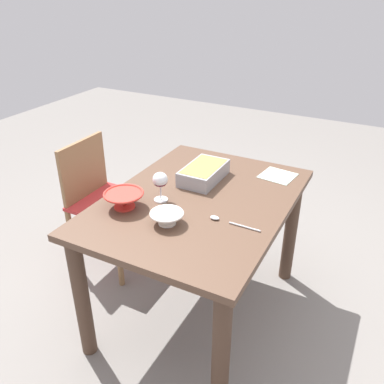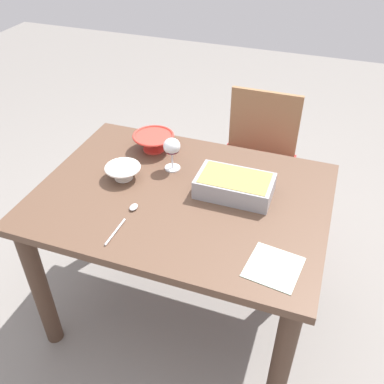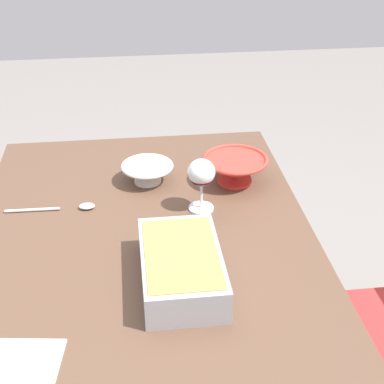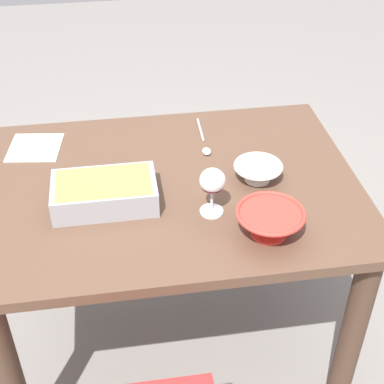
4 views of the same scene
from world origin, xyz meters
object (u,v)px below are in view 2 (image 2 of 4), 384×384
dining_table (182,219)px  small_bowl (154,141)px  chair (257,159)px  casserole_dish (235,185)px  napkin (274,267)px  serving_spoon (128,215)px  mixing_bowl (123,171)px  wine_glass (172,148)px

dining_table → small_bowl: bearing=-48.7°
chair → casserole_dish: (-0.04, 0.72, 0.32)m
napkin → serving_spoon: bearing=-7.0°
dining_table → serving_spoon: 0.29m
casserole_dish → mixing_bowl: (0.48, 0.05, -0.01)m
chair → wine_glass: wine_glass is taller
dining_table → casserole_dish: casserole_dish is taller
serving_spoon → dining_table: bearing=-125.5°
casserole_dish → mixing_bowl: bearing=6.1°
mixing_bowl → napkin: (-0.71, 0.30, -0.03)m
chair → serving_spoon: bearing=72.8°
dining_table → mixing_bowl: bearing=-4.7°
serving_spoon → napkin: (-0.58, 0.07, -0.01)m
dining_table → napkin: (-0.44, 0.28, 0.14)m
dining_table → casserole_dish: 0.28m
small_bowl → napkin: bearing=140.8°
dining_table → chair: chair is taller
wine_glass → mixing_bowl: wine_glass is taller
napkin → mixing_bowl: bearing=-22.7°
chair → small_bowl: bearing=51.3°
casserole_dish → chair: bearing=-86.8°
casserole_dish → serving_spoon: 0.45m
wine_glass → serving_spoon: (0.04, 0.36, -0.10)m
casserole_dish → serving_spoon: (0.35, 0.28, -0.04)m
wine_glass → mixing_bowl: bearing=38.6°
mixing_bowl → serving_spoon: (-0.13, 0.23, -0.03)m
dining_table → casserole_dish: size_ratio=3.87×
chair → casserole_dish: bearing=93.2°
dining_table → chair: bearing=-101.7°
mixing_bowl → chair: bearing=-119.8°
chair → wine_glass: 0.78m
chair → serving_spoon: size_ratio=3.42×
wine_glass → napkin: size_ratio=0.85×
dining_table → wine_glass: 0.31m
casserole_dish → mixing_bowl: casserole_dish is taller
casserole_dish → wine_glass: bearing=-15.8°
casserole_dish → napkin: (-0.23, 0.35, -0.04)m
dining_table → wine_glass: wine_glass is taller
dining_table → mixing_bowl: (0.28, -0.02, 0.17)m
chair → mixing_bowl: size_ratio=5.40×
wine_glass → small_bowl: size_ratio=0.78×
dining_table → serving_spoon: (0.15, 0.20, 0.14)m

